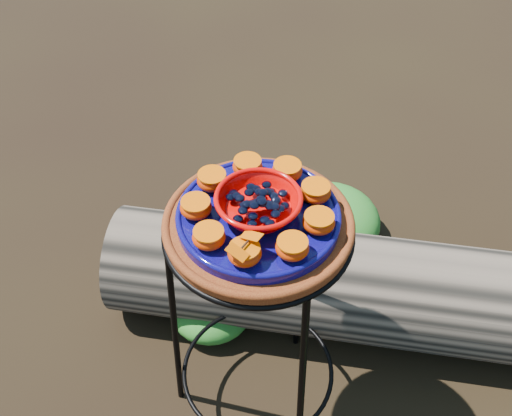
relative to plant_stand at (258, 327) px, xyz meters
The scene contains 19 objects.
ground 0.35m from the plant_stand, ahead, with size 60.00×60.00×0.00m, color black.
plant_stand is the anchor object (origin of this frame).
terracotta_saucer 0.37m from the plant_stand, ahead, with size 0.39×0.39×0.03m, color #460D06.
cobalt_plate 0.39m from the plant_stand, ahead, with size 0.33×0.33×0.02m, color #030034.
red_bowl 0.43m from the plant_stand, ahead, with size 0.17×0.17×0.05m, color #C20503, non-canonical shape.
glass_gems 0.46m from the plant_stand, ahead, with size 0.13×0.13×0.02m, color black, non-canonical shape.
orange_half_0 0.44m from the plant_stand, 70.10° to the right, with size 0.06×0.06×0.04m, color #A82E00.
orange_half_1 0.44m from the plant_stand, 27.55° to the right, with size 0.06×0.06×0.04m, color #A82E00.
orange_half_2 0.44m from the plant_stand, 12.45° to the left, with size 0.06×0.06×0.04m, color #A82E00.
orange_half_3 0.44m from the plant_stand, 52.45° to the left, with size 0.06×0.06×0.04m, color #A82E00.
orange_half_4 0.44m from the plant_stand, 92.45° to the left, with size 0.06×0.06×0.04m, color #A82E00.
orange_half_5 0.44m from the plant_stand, 132.45° to the left, with size 0.06×0.06×0.04m, color #A82E00.
orange_half_6 0.44m from the plant_stand, behind, with size 0.06×0.06×0.04m, color #A82E00.
orange_half_7 0.44m from the plant_stand, 147.55° to the right, with size 0.06×0.06×0.04m, color #A82E00.
orange_half_8 0.44m from the plant_stand, 107.55° to the right, with size 0.06×0.06×0.04m, color #A82E00.
butterfly 0.46m from the plant_stand, 70.10° to the right, with size 0.09×0.05×0.02m, color #C04900, non-canonical shape.
driftwood_log 0.52m from the plant_stand, 62.43° to the left, with size 1.73×0.45×0.32m, color black, non-canonical shape.
foliage_left 0.42m from the plant_stand, 150.06° to the left, with size 0.25×0.25×0.13m, color #226A22.
foliage_back 0.72m from the plant_stand, 100.17° to the left, with size 0.35×0.35×0.18m, color #226A22.
Camera 1 is at (0.48, -0.77, 1.68)m, focal length 45.00 mm.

